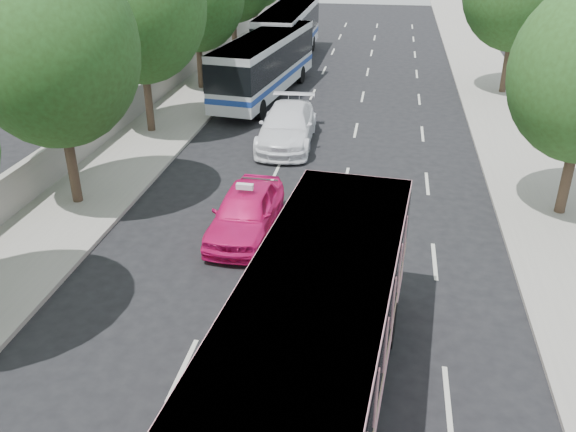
% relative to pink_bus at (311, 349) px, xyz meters
% --- Properties ---
extents(ground, '(120.00, 120.00, 0.00)m').
position_rel_pink_bus_xyz_m(ground, '(-1.30, 3.43, -2.20)').
color(ground, black).
rests_on(ground, ground).
extents(sidewalk_left, '(4.00, 90.00, 0.15)m').
position_rel_pink_bus_xyz_m(sidewalk_left, '(-9.80, 23.43, -2.12)').
color(sidewalk_left, '#9E998E').
rests_on(sidewalk_left, ground).
extents(sidewalk_right, '(4.00, 90.00, 0.12)m').
position_rel_pink_bus_xyz_m(sidewalk_right, '(7.20, 23.43, -2.14)').
color(sidewalk_right, '#9E998E').
rests_on(sidewalk_right, ground).
extents(low_wall, '(0.30, 90.00, 1.50)m').
position_rel_pink_bus_xyz_m(low_wall, '(-11.60, 23.43, -1.30)').
color(low_wall, '#9E998E').
rests_on(low_wall, sidewalk_left).
extents(tree_left_b, '(5.70, 5.70, 8.88)m').
position_rel_pink_bus_xyz_m(tree_left_b, '(-9.72, 9.37, 3.62)').
color(tree_left_b, '#38281E').
rests_on(tree_left_b, ground).
extents(tree_left_c, '(6.00, 6.00, 9.35)m').
position_rel_pink_bus_xyz_m(tree_left_c, '(-9.92, 17.37, 3.93)').
color(tree_left_c, '#38281E').
rests_on(tree_left_c, ground).
extents(pink_bus, '(3.78, 11.26, 3.53)m').
position_rel_pink_bus_xyz_m(pink_bus, '(0.00, 0.00, 0.00)').
color(pink_bus, '#FEA3B2').
rests_on(pink_bus, ground).
extents(pink_taxi, '(2.05, 4.83, 1.63)m').
position_rel_pink_bus_xyz_m(pink_taxi, '(-3.21, 8.22, -1.38)').
color(pink_taxi, '#DD1366').
rests_on(pink_taxi, ground).
extents(white_pickup, '(2.64, 5.98, 1.71)m').
position_rel_pink_bus_xyz_m(white_pickup, '(-3.30, 17.01, -1.34)').
color(white_pickup, white).
rests_on(white_pickup, ground).
extents(tour_coach_front, '(3.93, 11.67, 3.42)m').
position_rel_pink_bus_xyz_m(tour_coach_front, '(-5.80, 24.47, -0.13)').
color(tour_coach_front, silver).
rests_on(tour_coach_front, ground).
extents(tour_coach_rear, '(2.76, 12.19, 3.64)m').
position_rel_pink_bus_xyz_m(tour_coach_rear, '(-5.99, 33.59, -0.01)').
color(tour_coach_rear, white).
rests_on(tour_coach_rear, ground).
extents(taxi_roof_sign, '(0.55, 0.19, 0.18)m').
position_rel_pink_bus_xyz_m(taxi_roof_sign, '(-3.21, 8.22, -0.48)').
color(taxi_roof_sign, silver).
rests_on(taxi_roof_sign, pink_taxi).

